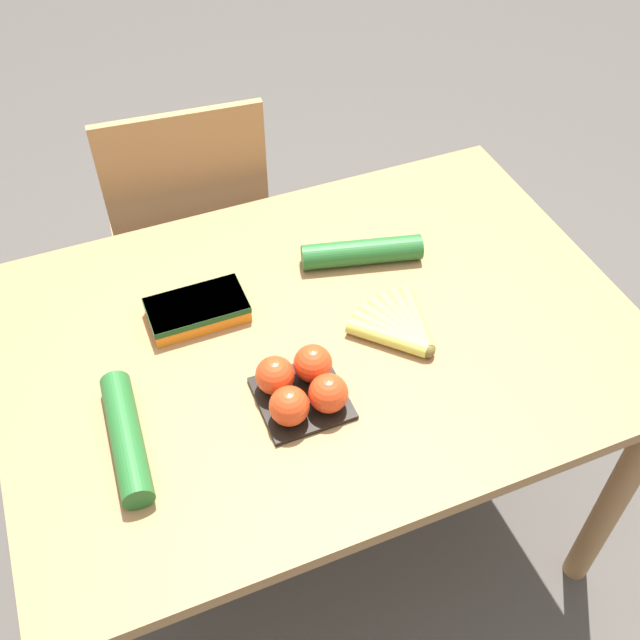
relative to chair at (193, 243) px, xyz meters
name	(u,v)px	position (x,y,z in m)	size (l,w,h in m)	color
ground_plane	(320,520)	(0.11, -0.66, -0.50)	(12.00, 12.00, 0.00)	#4C4742
dining_table	(320,366)	(0.11, -0.66, 0.16)	(1.23, 0.87, 0.76)	#9E7044
chair	(193,243)	(0.00, 0.00, 0.00)	(0.45, 0.44, 0.97)	#A87547
banana_bunch	(400,327)	(0.25, -0.72, 0.28)	(0.17, 0.18, 0.03)	brown
tomato_pack	(301,386)	(0.02, -0.80, 0.31)	(0.16, 0.16, 0.08)	black
carrot_bag	(197,309)	(-0.10, -0.53, 0.29)	(0.19, 0.11, 0.04)	orange
cucumber_near	(362,252)	(0.27, -0.51, 0.30)	(0.26, 0.11, 0.05)	#236028
cucumber_far	(126,437)	(-0.29, -0.78, 0.30)	(0.07, 0.26, 0.05)	#236028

